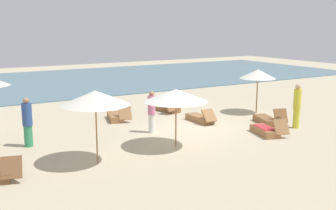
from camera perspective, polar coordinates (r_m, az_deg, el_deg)
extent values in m
plane|color=#BCAD8E|center=(17.69, 4.29, -3.09)|extent=(60.00, 60.00, 0.00)
cube|color=slate|center=(32.84, -13.01, 3.31)|extent=(48.00, 16.00, 0.06)
cylinder|color=brown|center=(14.57, 1.10, -1.98)|extent=(0.05, 0.05, 2.06)
cone|color=white|center=(14.40, 1.12, 1.36)|extent=(2.27, 2.27, 0.44)
cylinder|color=olive|center=(20.77, 12.29, 1.80)|extent=(0.06, 0.06, 2.13)
cone|color=silver|center=(20.64, 12.39, 4.25)|extent=(1.77, 1.77, 0.44)
cylinder|color=olive|center=(13.04, -9.94, -3.20)|extent=(0.05, 0.05, 2.29)
cone|color=silver|center=(12.84, -10.08, 1.00)|extent=(2.15, 2.15, 0.45)
cube|color=olive|center=(16.90, 13.30, -3.56)|extent=(1.00, 1.61, 0.28)
cube|color=olive|center=(16.50, 15.46, -2.95)|extent=(0.66, 0.55, 0.59)
cube|color=#BF3338|center=(16.86, 13.33, -3.05)|extent=(0.78, 1.15, 0.03)
cube|color=olive|center=(19.09, -7.36, -1.66)|extent=(0.98, 1.61, 0.28)
cube|color=olive|center=(18.50, -6.01, -1.11)|extent=(0.66, 0.56, 0.58)
cube|color=brown|center=(18.79, 13.42, -2.09)|extent=(1.07, 1.61, 0.28)
cube|color=brown|center=(18.43, 15.41, -1.47)|extent=(0.66, 0.53, 0.61)
cube|color=brown|center=(12.98, -22.24, -8.59)|extent=(0.98, 1.61, 0.28)
cube|color=brown|center=(12.28, -20.98, -8.14)|extent=(0.65, 0.52, 0.60)
cube|color=olive|center=(18.66, 4.43, -1.90)|extent=(0.61, 1.51, 0.28)
cube|color=olive|center=(18.05, 5.74, -1.47)|extent=(0.57, 0.50, 0.52)
cube|color=brown|center=(20.83, -0.24, -0.49)|extent=(0.93, 1.60, 0.28)
cube|color=brown|center=(20.11, 0.34, -0.05)|extent=(0.65, 0.53, 0.59)
cube|color=#BF3338|center=(20.80, -0.24, -0.07)|extent=(0.74, 1.14, 0.03)
cylinder|color=yellow|center=(18.26, 17.42, -1.80)|extent=(0.29, 0.29, 0.82)
cylinder|color=yellow|center=(18.10, 17.57, 0.78)|extent=(0.34, 0.34, 0.86)
sphere|color=tan|center=(18.02, 17.67, 2.45)|extent=(0.23, 0.23, 0.23)
cylinder|color=#338C59|center=(15.63, -18.86, -4.11)|extent=(0.38, 0.38, 0.78)
cylinder|color=#2D4C8C|center=(15.45, -19.05, -1.26)|extent=(0.45, 0.45, 0.81)
sphere|color=#A37556|center=(15.36, -19.17, 0.59)|extent=(0.22, 0.22, 0.22)
cylinder|color=white|center=(16.72, -2.28, -2.59)|extent=(0.33, 0.33, 0.75)
cylinder|color=#D17299|center=(16.56, -2.31, -0.03)|extent=(0.38, 0.38, 0.78)
sphere|color=#A37556|center=(16.47, -2.32, 1.62)|extent=(0.21, 0.21, 0.21)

